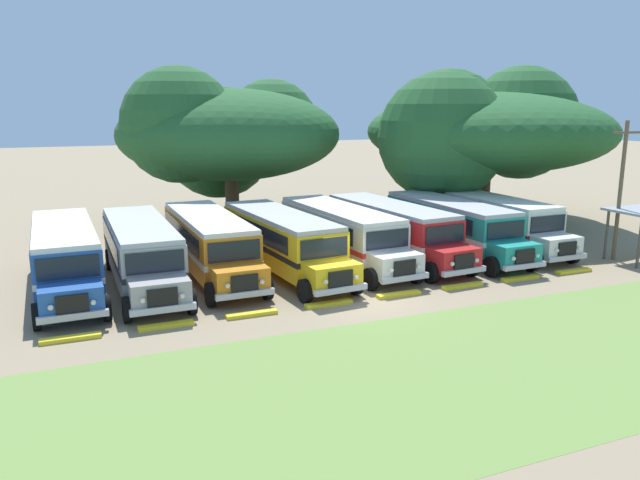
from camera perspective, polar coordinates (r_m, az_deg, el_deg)
name	(u,v)px	position (r m, az deg, el deg)	size (l,w,h in m)	color
ground_plane	(362,299)	(25.57, 3.94, -5.53)	(220.00, 220.00, 0.00)	#937F60
foreground_grass_strip	(469,368)	(19.69, 13.79, -11.52)	(80.00, 9.66, 0.01)	olive
parked_bus_slot_0	(65,254)	(28.61, -22.76, -1.26)	(2.92, 10.87, 2.82)	#23519E
parked_bus_slot_1	(141,250)	(28.33, -16.38, -0.92)	(2.75, 10.85, 2.82)	#9E9993
parked_bus_slot_2	(210,241)	(29.41, -10.27, -0.12)	(2.81, 10.86, 2.82)	orange
parked_bus_slot_3	(282,239)	(29.42, -3.53, 0.06)	(3.46, 10.96, 2.82)	yellow
parked_bus_slot_4	(342,232)	(31.10, 2.05, 0.75)	(3.25, 10.92, 2.82)	silver
parked_bus_slot_5	(393,228)	(32.35, 6.83, 1.13)	(3.40, 10.95, 2.82)	red
parked_bus_slot_6	(452,224)	(33.96, 12.26, 1.47)	(2.82, 10.86, 2.82)	teal
parked_bus_slot_7	(492,219)	(36.13, 15.82, 1.93)	(2.75, 10.85, 2.82)	silver
curb_wheelstop_0	(71,338)	(22.84, -22.32, -8.52)	(2.00, 0.36, 0.15)	yellow
curb_wheelstop_1	(166,326)	(23.02, -14.21, -7.78)	(2.00, 0.36, 0.15)	yellow
curb_wheelstop_2	(252,314)	(23.64, -6.41, -6.92)	(2.00, 0.36, 0.15)	yellow
curb_wheelstop_3	(329,304)	(24.67, 0.84, -6.00)	(2.00, 0.36, 0.15)	yellow
curb_wheelstop_4	(399,294)	(26.07, 7.39, -5.08)	(2.00, 0.36, 0.15)	yellow
curb_wheelstop_5	(462,286)	(27.77, 13.19, -4.22)	(2.00, 0.36, 0.15)	yellow
curb_wheelstop_6	(520,278)	(29.73, 18.26, -3.42)	(2.00, 0.36, 0.15)	yellow
curb_wheelstop_7	(574,271)	(31.89, 22.66, -2.71)	(2.00, 0.36, 0.15)	yellow
broad_shade_tree	(225,134)	(41.63, -8.85, 9.78)	(14.58, 14.03, 10.32)	brown
secondary_tree	(478,130)	(44.29, 14.55, 9.90)	(17.15, 17.60, 10.78)	brown
utility_pole	(621,187)	(34.85, 26.33, 4.49)	(1.80, 0.20, 7.17)	brown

